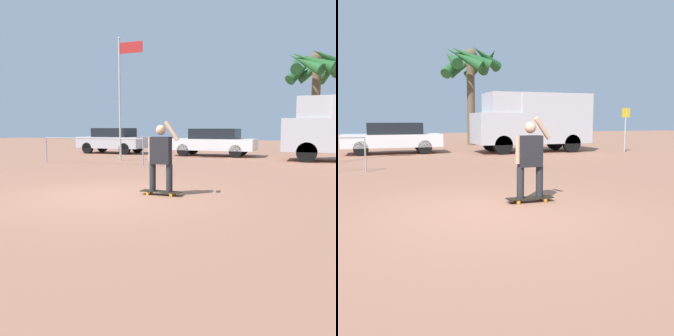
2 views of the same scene
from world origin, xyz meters
TOP-DOWN VIEW (x-y plane):
  - ground_plane at (0.00, 0.00)m, footprint 80.00×80.00m
  - skateboard at (0.95, 0.51)m, footprint 0.91×0.25m
  - person_skateboarder at (0.95, 0.51)m, footprint 0.72×0.22m
  - parked_car_white at (-0.99, 12.31)m, footprint 4.44×1.84m
  - parked_car_silver at (-7.01, 12.27)m, footprint 3.91×1.83m
  - palm_tree_near_van at (3.91, 16.93)m, footprint 3.82×3.87m
  - flagpole at (-4.06, 7.98)m, footprint 1.20×0.12m
  - plaza_railing_segment at (-4.39, 6.01)m, footprint 4.63×0.05m

SIDE VIEW (x-z plane):
  - ground_plane at x=0.00m, z-range 0.00..0.00m
  - skateboard at x=0.95m, z-range 0.03..0.12m
  - parked_car_white at x=-0.99m, z-range 0.04..1.49m
  - parked_car_silver at x=-7.01m, z-range 0.04..1.51m
  - person_skateboarder at x=0.95m, z-range 0.13..1.67m
  - plaza_railing_segment at x=-4.39m, z-range 0.38..1.45m
  - flagpole at x=-4.06m, z-range 0.46..5.91m
  - palm_tree_near_van at x=3.91m, z-range 1.85..7.92m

